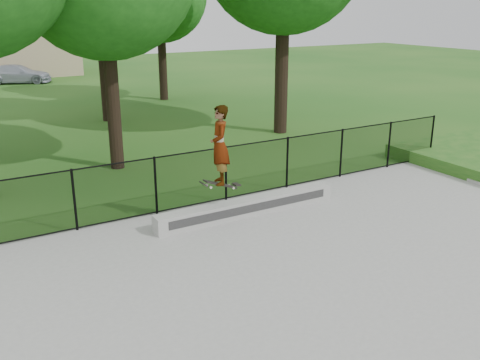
{
  "coord_description": "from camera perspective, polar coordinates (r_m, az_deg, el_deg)",
  "views": [
    {
      "loc": [
        -6.59,
        -5.97,
        5.09
      ],
      "look_at": [
        -0.57,
        4.2,
        1.2
      ],
      "focal_mm": 40.0,
      "sensor_mm": 36.0,
      "label": 1
    }
  ],
  "objects": [
    {
      "name": "car_c",
      "position": [
        39.67,
        -22.61,
        10.39
      ],
      "size": [
        4.27,
        3.07,
        1.23
      ],
      "primitive_type": "imported",
      "rotation": [
        0.0,
        0.0,
        1.19
      ],
      "color": "#A0A5B5",
      "rests_on": "ground"
    },
    {
      "name": "chainlink_fence",
      "position": [
        14.23,
        -1.51,
        0.72
      ],
      "size": [
        16.06,
        0.06,
        1.5
      ],
      "color": "black",
      "rests_on": "concrete_slab"
    },
    {
      "name": "grind_ledge",
      "position": [
        13.42,
        0.87,
        -2.84
      ],
      "size": [
        4.99,
        0.4,
        0.42
      ],
      "primitive_type": "cube",
      "color": "#A7A8A3",
      "rests_on": "concrete_slab"
    },
    {
      "name": "ground",
      "position": [
        10.24,
        15.23,
        -12.29
      ],
      "size": [
        100.0,
        100.0,
        0.0
      ],
      "primitive_type": "plane",
      "color": "#1F5819",
      "rests_on": "ground"
    },
    {
      "name": "concrete_slab",
      "position": [
        10.23,
        15.24,
        -12.14
      ],
      "size": [
        14.0,
        12.0,
        0.06
      ],
      "primitive_type": "cube",
      "color": "gray",
      "rests_on": "ground"
    },
    {
      "name": "skater_airborne",
      "position": [
        12.26,
        -2.18,
        3.6
      ],
      "size": [
        0.8,
        0.78,
        2.06
      ],
      "color": "black",
      "rests_on": "ground"
    }
  ]
}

